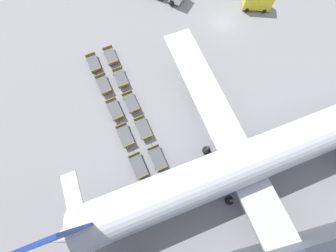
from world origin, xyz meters
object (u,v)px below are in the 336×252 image
baggage_dolly_row_mid_a_col_e (158,158)px  baggage_dolly_row_near_col_e (138,166)px  baggage_dolly_row_near_col_b (104,85)px  baggage_dolly_row_near_col_d (125,135)px  baggage_dolly_row_mid_a_col_b (121,78)px  baggage_dolly_row_mid_a_col_c (131,102)px  baggage_dolly_row_near_col_c (115,110)px  baggage_dolly_row_near_col_a (94,63)px  service_van (258,1)px  baggage_dolly_row_mid_a_col_a (111,56)px  baggage_dolly_row_mid_a_col_d (143,128)px  airplane (252,160)px

baggage_dolly_row_mid_a_col_e → baggage_dolly_row_near_col_e: bearing=-81.7°
baggage_dolly_row_near_col_b → baggage_dolly_row_near_col_d: 8.01m
baggage_dolly_row_mid_a_col_b → baggage_dolly_row_mid_a_col_c: 4.08m
baggage_dolly_row_mid_a_col_b → baggage_dolly_row_mid_a_col_c: bearing=10.3°
baggage_dolly_row_near_col_e → baggage_dolly_row_mid_a_col_e: bearing=98.3°
baggage_dolly_row_near_col_c → baggage_dolly_row_mid_a_col_e: bearing=28.1°
baggage_dolly_row_near_col_a → baggage_dolly_row_mid_a_col_b: bearing=45.5°
baggage_dolly_row_near_col_a → baggage_dolly_row_mid_a_col_e: same height
service_van → baggage_dolly_row_near_col_d: (16.49, -23.95, -0.77)m
baggage_dolly_row_near_col_a → baggage_dolly_row_near_col_c: size_ratio=1.00×
baggage_dolly_row_near_col_e → baggage_dolly_row_mid_a_col_b: 12.39m
baggage_dolly_row_near_col_a → baggage_dolly_row_near_col_d: same height
baggage_dolly_row_mid_a_col_a → baggage_dolly_row_mid_a_col_d: size_ratio=1.00×
baggage_dolly_row_near_col_e → baggage_dolly_row_mid_a_col_b: (-12.39, -0.08, 0.00)m
baggage_dolly_row_near_col_d → baggage_dolly_row_mid_a_col_d: bearing=100.2°
baggage_dolly_row_near_col_c → baggage_dolly_row_mid_a_col_b: bearing=161.5°
airplane → service_van: airplane is taller
baggage_dolly_row_near_col_c → baggage_dolly_row_mid_a_col_a: same height
baggage_dolly_row_mid_a_col_e → baggage_dolly_row_mid_a_col_c: bearing=-167.6°
baggage_dolly_row_mid_a_col_c → baggage_dolly_row_mid_a_col_b: bearing=-169.7°
service_van → baggage_dolly_row_near_col_b: (8.65, -25.58, -0.77)m
service_van → baggage_dolly_row_near_col_d: size_ratio=1.23×
baggage_dolly_row_near_col_c → baggage_dolly_row_mid_a_col_a: size_ratio=1.00×
baggage_dolly_row_near_col_c → baggage_dolly_row_near_col_d: same height
airplane → service_van: bearing=154.6°
baggage_dolly_row_mid_a_col_a → service_van: bearing=100.0°
baggage_dolly_row_near_col_e → baggage_dolly_row_near_col_a: bearing=-167.7°
baggage_dolly_row_mid_a_col_c → baggage_dolly_row_near_col_e: bearing=-4.4°
baggage_dolly_row_near_col_c → baggage_dolly_row_mid_a_col_d: (3.36, 3.11, 0.00)m
airplane → baggage_dolly_row_near_col_a: (-18.45, -15.43, -3.09)m
baggage_dolly_row_mid_a_col_b → baggage_dolly_row_mid_a_col_d: 8.06m
baggage_dolly_row_near_col_e → baggage_dolly_row_mid_a_col_b: bearing=-179.6°
baggage_dolly_row_near_col_c → baggage_dolly_row_near_col_e: same height
airplane → baggage_dolly_row_near_col_c: 17.53m
airplane → baggage_dolly_row_near_col_d: 14.90m
baggage_dolly_row_near_col_c → baggage_dolly_row_mid_a_col_e: (7.50, 4.01, 0.00)m
airplane → baggage_dolly_row_near_col_d: airplane is taller
baggage_dolly_row_near_col_a → baggage_dolly_row_mid_a_col_e: (15.33, 5.84, 0.00)m
baggage_dolly_row_near_col_c → baggage_dolly_row_near_col_e: bearing=11.5°
baggage_dolly_row_mid_a_col_b → baggage_dolly_row_mid_a_col_d: bearing=11.4°
baggage_dolly_row_near_col_c → baggage_dolly_row_near_col_b: bearing=-167.2°
baggage_dolly_row_near_col_e → baggage_dolly_row_mid_a_col_a: same height
service_van → baggage_dolly_row_near_col_a: service_van is taller
baggage_dolly_row_near_col_c → baggage_dolly_row_mid_a_col_a: bearing=175.1°
service_van → baggage_dolly_row_near_col_c: 27.75m
baggage_dolly_row_near_col_b → baggage_dolly_row_mid_a_col_d: 8.43m
service_van → baggage_dolly_row_near_col_b: bearing=-71.3°
service_van → baggage_dolly_row_near_col_d: service_van is taller
airplane → baggage_dolly_row_near_col_c: bearing=-128.0°
service_van → baggage_dolly_row_near_col_e: (20.54, -23.06, -0.77)m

